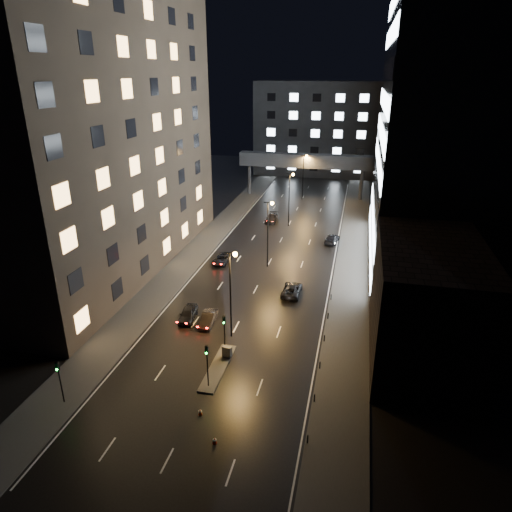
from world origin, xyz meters
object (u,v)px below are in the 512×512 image
object	(u,v)px
car_toward_b	(332,239)
utility_cabinet	(227,352)
car_away_b	(208,319)
car_away_d	(272,218)
car_toward_a	(292,289)
car_away_a	(188,314)
car_away_c	(222,259)

from	to	relation	value
car_toward_b	utility_cabinet	bearing A→B (deg)	84.67
car_away_b	car_toward_b	distance (m)	32.94
car_away_d	car_toward_a	bearing A→B (deg)	-72.92
car_toward_a	utility_cabinet	world-z (taller)	car_toward_a
car_away_a	car_away_d	size ratio (longest dim) A/B	0.85
car_away_a	car_away_d	distance (m)	39.38
car_away_b	car_toward_a	distance (m)	12.83
car_away_c	car_away_b	bearing A→B (deg)	-75.62
car_away_d	utility_cabinet	size ratio (longest dim) A/B	4.16
car_away_a	car_toward_a	bearing A→B (deg)	33.33
car_away_a	car_toward_a	size ratio (longest dim) A/B	0.86
car_toward_a	car_away_c	bearing A→B (deg)	-33.08
car_away_c	car_away_d	world-z (taller)	car_away_d
car_away_c	utility_cabinet	xyz separation A→B (m)	(7.81, -23.88, 0.11)
car_away_b	utility_cabinet	size ratio (longest dim) A/B	3.36
car_away_b	car_toward_b	size ratio (longest dim) A/B	0.84
car_away_a	car_toward_a	xyz separation A→B (m)	(11.00, 9.29, -0.04)
car_away_a	car_toward_b	distance (m)	33.60
car_away_c	car_toward_b	size ratio (longest dim) A/B	0.95
car_toward_a	car_toward_b	bearing A→B (deg)	-99.75
car_away_c	car_toward_b	world-z (taller)	car_toward_b
car_away_c	car_toward_a	size ratio (longest dim) A/B	0.93
car_away_b	car_away_d	bearing A→B (deg)	86.96
car_away_a	car_away_c	world-z (taller)	car_away_a
car_away_d	car_toward_b	size ratio (longest dim) A/B	1.04
car_away_d	utility_cabinet	xyz separation A→B (m)	(4.29, -45.88, 0.02)
car_away_c	utility_cabinet	distance (m)	25.12
car_away_a	car_toward_b	world-z (taller)	car_away_a
utility_cabinet	car_toward_a	bearing A→B (deg)	83.79
car_away_c	car_away_d	distance (m)	22.28
car_away_a	car_away_c	xyz separation A→B (m)	(-1.11, 17.30, -0.09)
car_away_c	utility_cabinet	bearing A→B (deg)	-69.42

